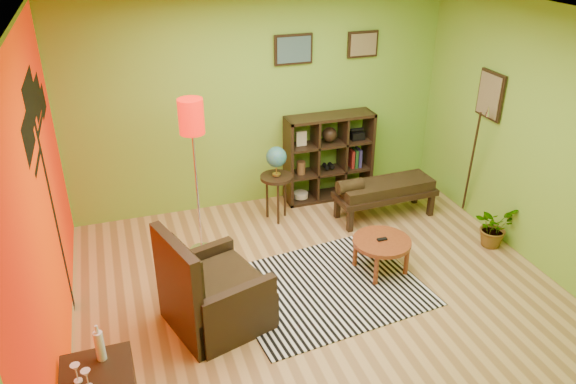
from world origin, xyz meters
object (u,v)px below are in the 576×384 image
object	(u,v)px
bench	(383,190)
globe_table	(276,165)
floor_lamp	(192,131)
armchair	(212,296)
coffee_table	(382,244)
potted_plant	(493,230)
cube_shelf	(330,157)

from	to	relation	value
bench	globe_table	bearing A→B (deg)	164.23
floor_lamp	globe_table	xyz separation A→B (m)	(1.07, 0.46, -0.75)
armchair	globe_table	world-z (taller)	armchair
coffee_table	bench	xyz separation A→B (m)	(0.57, 1.10, 0.05)
potted_plant	globe_table	bearing A→B (deg)	148.12
globe_table	bench	bearing A→B (deg)	-15.77
armchair	cube_shelf	distance (m)	3.01
coffee_table	armchair	bearing A→B (deg)	-171.27
coffee_table	potted_plant	xyz separation A→B (m)	(1.52, 0.06, -0.14)
globe_table	bench	size ratio (longest dim) A/B	0.74
coffee_table	armchair	size ratio (longest dim) A/B	0.60
floor_lamp	globe_table	distance (m)	1.39
cube_shelf	bench	world-z (taller)	cube_shelf
coffee_table	potted_plant	size ratio (longest dim) A/B	1.26
cube_shelf	bench	size ratio (longest dim) A/B	0.88
coffee_table	armchair	world-z (taller)	armchair
armchair	potted_plant	size ratio (longest dim) A/B	2.12
coffee_table	cube_shelf	bearing A→B (deg)	86.00
globe_table	cube_shelf	xyz separation A→B (m)	(0.88, 0.38, -0.16)
armchair	floor_lamp	world-z (taller)	floor_lamp
potted_plant	coffee_table	bearing A→B (deg)	-177.55
globe_table	cube_shelf	distance (m)	0.97
armchair	globe_table	size ratio (longest dim) A/B	1.07
coffee_table	potted_plant	distance (m)	1.52
cube_shelf	coffee_table	bearing A→B (deg)	-94.00
cube_shelf	bench	bearing A→B (deg)	-59.77
floor_lamp	coffee_table	bearing A→B (deg)	-29.04
coffee_table	globe_table	distance (m)	1.70
armchair	bench	bearing A→B (deg)	29.07
floor_lamp	cube_shelf	world-z (taller)	floor_lamp
coffee_table	bench	distance (m)	1.24
armchair	globe_table	xyz separation A→B (m)	(1.20, 1.77, 0.44)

